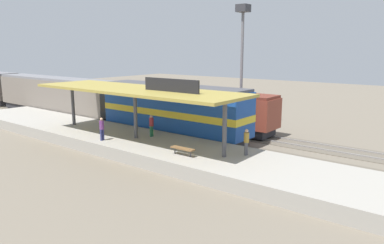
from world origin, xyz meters
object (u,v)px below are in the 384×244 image
object	(u,v)px
person_boarding	(151,125)
freight_car	(215,110)
locomotive	(173,110)
person_waiting	(102,128)
person_walking	(246,141)
light_mast	(242,40)
platform_bench	(183,149)
passenger_carriage_front	(55,95)

from	to	relation	value
person_boarding	freight_car	bearing A→B (deg)	-2.84
locomotive	person_waiting	world-z (taller)	locomotive
locomotive	person_waiting	xyz separation A→B (m)	(-6.64, 1.16, -0.56)
locomotive	person_waiting	distance (m)	6.77
person_walking	light_mast	bearing A→B (deg)	32.22
platform_bench	passenger_carriage_front	world-z (taller)	passenger_carriage_front
passenger_carriage_front	light_mast	world-z (taller)	light_mast
platform_bench	person_waiting	size ratio (longest dim) A/B	0.99
person_walking	locomotive	bearing A→B (deg)	69.57
freight_car	person_boarding	size ratio (longest dim) A/B	7.02
passenger_carriage_front	person_walking	size ratio (longest dim) A/B	11.70
person_walking	person_boarding	bearing A→B (deg)	90.65
platform_bench	light_mast	xyz separation A→B (m)	(13.80, 3.94, 7.05)
freight_car	person_walking	xyz separation A→B (m)	(-8.03, -7.91, -0.12)
person_waiting	person_walking	distance (m)	10.85
locomotive	light_mast	bearing A→B (deg)	-15.26
passenger_carriage_front	locomotive	bearing A→B (deg)	-90.00
platform_bench	freight_car	xyz separation A→B (m)	(10.60, 4.77, 0.63)
freight_car	light_mast	distance (m)	7.23
locomotive	passenger_carriage_front	world-z (taller)	locomotive
locomotive	passenger_carriage_front	bearing A→B (deg)	90.00
light_mast	person_boarding	size ratio (longest dim) A/B	6.84
passenger_carriage_front	person_boarding	xyz separation A→B (m)	(-3.52, -18.89, -0.46)
person_waiting	locomotive	bearing A→B (deg)	-9.93
freight_car	person_waiting	world-z (taller)	freight_car
person_walking	person_boarding	distance (m)	8.31
passenger_carriage_front	person_walking	bearing A→B (deg)	-97.18
freight_car	passenger_carriage_front	bearing A→B (deg)	103.41
freight_car	light_mast	xyz separation A→B (m)	(3.20, -0.83, 6.43)
locomotive	light_mast	xyz separation A→B (m)	(7.80, -2.13, 5.99)
light_mast	person_boarding	xyz separation A→B (m)	(-11.32, 1.24, -6.54)
platform_bench	person_waiting	xyz separation A→B (m)	(-0.64, 7.23, 0.51)
platform_bench	freight_car	bearing A→B (deg)	24.23
freight_car	person_walking	size ratio (longest dim) A/B	7.02
person_boarding	passenger_carriage_front	bearing A→B (deg)	79.44
passenger_carriage_front	light_mast	xyz separation A→B (m)	(7.80, -20.13, 6.08)
passenger_carriage_front	platform_bench	bearing A→B (deg)	-104.00
person_waiting	person_walking	xyz separation A→B (m)	(3.21, -10.37, 0.00)
person_walking	person_boarding	size ratio (longest dim) A/B	1.00
passenger_carriage_front	freight_car	distance (m)	19.84
freight_car	person_waiting	distance (m)	11.51
locomotive	passenger_carriage_front	size ratio (longest dim) A/B	0.72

